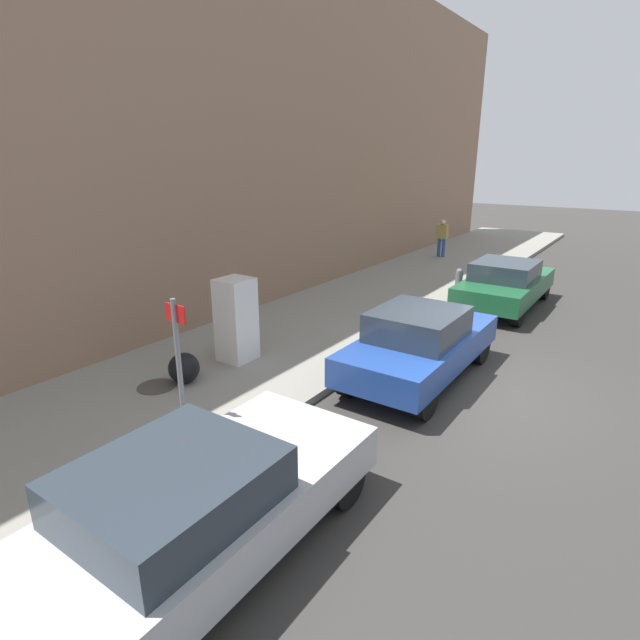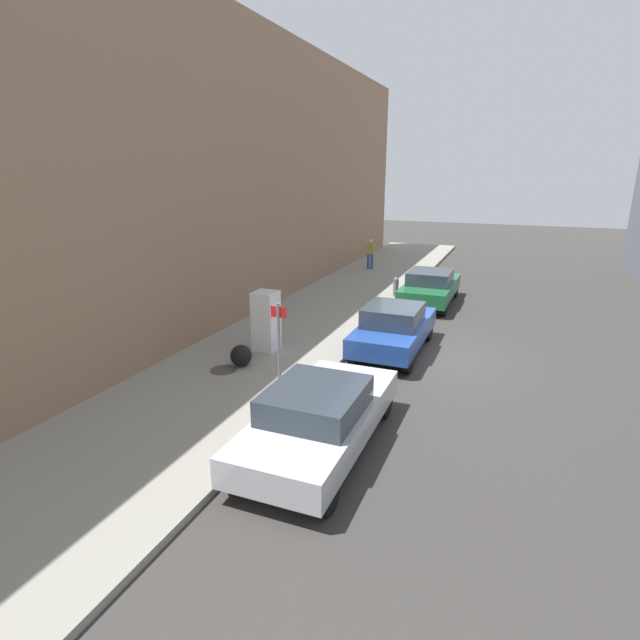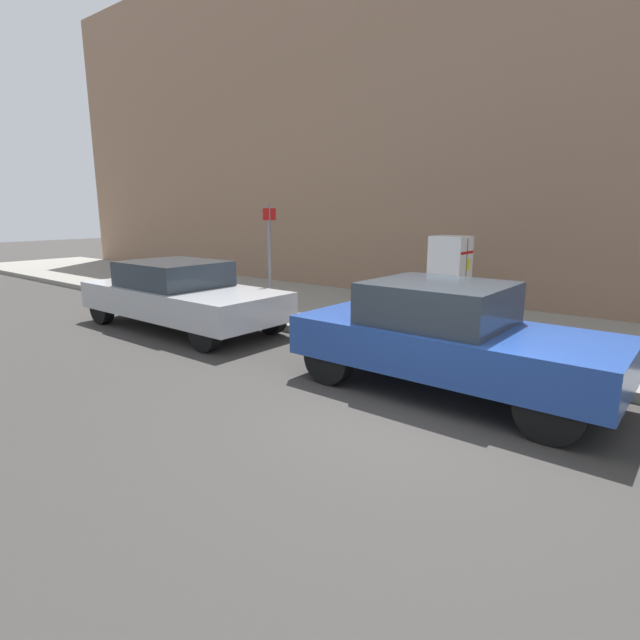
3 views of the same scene
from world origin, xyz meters
name	(u,v)px [view 2 (image 2 of 3)]	position (x,y,z in m)	size (l,w,h in m)	color
ground_plane	(428,355)	(0.00, 0.00, 0.00)	(80.00, 80.00, 0.00)	#383533
sidewalk_slab	(292,335)	(-4.41, 0.00, 0.07)	(4.61, 44.00, 0.15)	gray
building_facade_near	(197,174)	(-7.68, 0.00, 5.09)	(1.94, 39.60, 10.19)	#937056
discarded_refrigerator	(266,321)	(-4.44, -1.66, 1.02)	(0.65, 0.70, 1.74)	white
manhole_cover	(224,370)	(-4.75, -3.53, 0.16)	(0.70, 0.70, 0.02)	#47443F
street_sign_post	(279,349)	(-2.45, -4.77, 1.48)	(0.36, 0.07, 2.36)	slate
fire_hydrant	(396,286)	(-2.48, 6.15, 0.56)	(0.22, 0.22, 0.80)	slate
trash_bag	(241,356)	(-4.46, -3.09, 0.44)	(0.59, 0.59, 0.59)	black
pedestrian_walking_far	(370,252)	(-5.23, 11.62, 1.04)	(0.45, 0.22, 1.57)	#2D5193
parked_sedan_silver	(319,416)	(-1.03, -5.95, 0.71)	(1.89, 4.62, 1.37)	silver
parked_hatchback_blue	(394,328)	(-1.03, -0.10, 0.76)	(1.76, 4.16, 1.47)	#23479E
parked_sedan_green	(430,287)	(-1.03, 5.92, 0.73)	(1.84, 4.38, 1.40)	#1E6038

